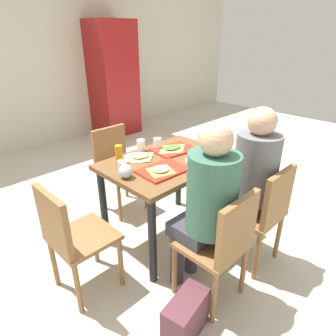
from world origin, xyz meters
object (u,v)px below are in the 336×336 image
person_in_brown_jacket (250,175)px  plastic_cup_c (123,167)px  plastic_cup_d (157,144)px  drink_fridge (113,80)px  paper_plate_near_edge (199,161)px  chair_near_left (222,242)px  person_in_red (207,201)px  chair_left_end (71,235)px  plastic_cup_b (200,164)px  plastic_cup_a (141,145)px  paper_plate_center (138,158)px  pizza_slice_b (172,148)px  chair_near_right (263,210)px  chair_far_side (116,163)px  tray_red_far (174,149)px  handbag (186,317)px  condiment_bottle (119,155)px  tray_red_near (163,170)px  foil_bundle (126,171)px  soda_can (201,139)px  pizza_slice_a (161,170)px  pizza_slice_c (140,156)px  main_table (168,172)px

person_in_brown_jacket → plastic_cup_c: person_in_brown_jacket is taller
plastic_cup_c → plastic_cup_d: size_ratio=1.00×
plastic_cup_d → drink_fridge: (1.40, 2.61, 0.14)m
paper_plate_near_edge → chair_near_left: bearing=-127.3°
person_in_red → plastic_cup_c: person_in_red is taller
chair_left_end → plastic_cup_b: 1.03m
plastic_cup_a → chair_left_end: bearing=-160.6°
paper_plate_center → pizza_slice_b: 0.34m
plastic_cup_c → chair_near_right: bearing=-49.8°
chair_far_side → chair_near_right: bearing=-80.1°
tray_red_far → handbag: tray_red_far is taller
person_in_brown_jacket → condiment_bottle: 1.01m
tray_red_near → pizza_slice_b: 0.43m
pizza_slice_b → tray_red_near: bearing=-145.4°
chair_left_end → person_in_red: (0.64, -0.61, 0.25)m
plastic_cup_d → foil_bundle: 0.60m
plastic_cup_d → handbag: plastic_cup_d is taller
chair_near_right → condiment_bottle: bearing=122.3°
person_in_brown_jacket → plastic_cup_b: person_in_brown_jacket is taller
person_in_brown_jacket → soda_can: person_in_brown_jacket is taller
pizza_slice_a → chair_far_side: bearing=76.5°
condiment_bottle → pizza_slice_c: bearing=-3.9°
tray_red_far → pizza_slice_c: (-0.32, 0.08, 0.01)m
soda_can → pizza_slice_a: bearing=-166.8°
person_in_red → paper_plate_center: size_ratio=5.73×
chair_far_side → person_in_brown_jacket: (0.26, -1.36, 0.25)m
paper_plate_near_edge → pizza_slice_b: 0.32m
pizza_slice_b → condiment_bottle: bearing=170.7°
main_table → plastic_cup_a: plastic_cup_a is taller
pizza_slice_a → handbag: pizza_slice_a is taller
person_in_brown_jacket → chair_far_side: bearing=100.9°
plastic_cup_a → handbag: plastic_cup_a is taller
chair_left_end → condiment_bottle: bearing=19.5°
person_in_brown_jacket → paper_plate_center: (-0.42, 0.81, 0.02)m
plastic_cup_c → soda_can: (0.86, -0.04, 0.01)m
main_table → paper_plate_near_edge: bearing=-52.0°
chair_left_end → person_in_brown_jacket: bearing=-27.5°
main_table → plastic_cup_d: plastic_cup_d is taller
main_table → paper_plate_near_edge: size_ratio=4.74×
main_table → person_in_brown_jacket: person_in_brown_jacket is taller
person_in_brown_jacket → condiment_bottle: size_ratio=7.88×
main_table → soda_can: soda_can is taller
main_table → foil_bundle: 0.47m
tray_red_near → plastic_cup_a: bearing=70.3°
condiment_bottle → foil_bundle: 0.24m
pizza_slice_a → tray_red_far: bearing=31.9°
tray_red_near → pizza_slice_a: bearing=-163.9°
drink_fridge → person_in_red: bearing=-117.0°
pizza_slice_c → plastic_cup_a: 0.17m
paper_plate_center → plastic_cup_b: 0.54m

